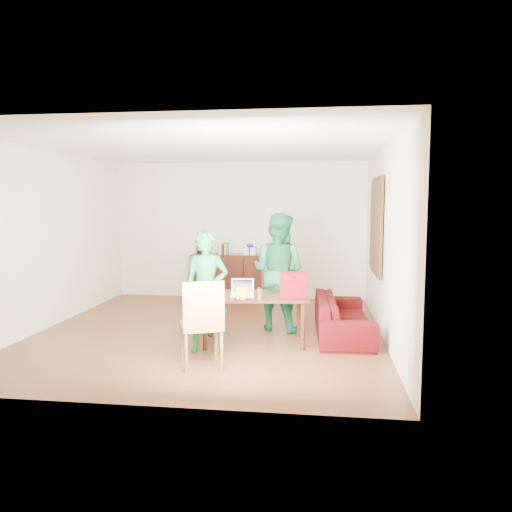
# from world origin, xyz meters

# --- Properties ---
(room) EXTENTS (5.20, 5.70, 2.90)m
(room) POSITION_xyz_m (0.01, 0.13, 1.31)
(room) COLOR #431F10
(room) RESTS_ON ground
(table) EXTENTS (1.51, 0.97, 0.67)m
(table) POSITION_xyz_m (0.74, -0.52, 0.59)
(table) COLOR black
(table) RESTS_ON ground
(chair) EXTENTS (0.60, 0.59, 1.03)m
(chair) POSITION_xyz_m (0.26, -1.57, 0.30)
(chair) COLOR brown
(chair) RESTS_ON ground
(person_near) EXTENTS (0.59, 0.42, 1.55)m
(person_near) POSITION_xyz_m (0.18, -0.98, 0.78)
(person_near) COLOR #15622E
(person_near) RESTS_ON ground
(person_far) EXTENTS (1.04, 0.95, 1.75)m
(person_far) POSITION_xyz_m (0.99, 0.29, 0.87)
(person_far) COLOR #166434
(person_far) RESTS_ON ground
(laptop) EXTENTS (0.33, 0.25, 0.21)m
(laptop) POSITION_xyz_m (0.59, -0.61, 0.71)
(laptop) COLOR white
(laptop) RESTS_ON table
(bananas) EXTENTS (0.20, 0.17, 0.07)m
(bananas) POSITION_xyz_m (0.63, -0.92, 0.70)
(bananas) COLOR yellow
(bananas) RESTS_ON table
(bottle) EXTENTS (0.07, 0.07, 0.16)m
(bottle) POSITION_xyz_m (0.85, -0.86, 0.75)
(bottle) COLOR #5F3315
(bottle) RESTS_ON table
(red_bag) EXTENTS (0.36, 0.22, 0.26)m
(red_bag) POSITION_xyz_m (1.27, -0.58, 0.80)
(red_bag) COLOR #6C070B
(red_bag) RESTS_ON table
(sofa) EXTENTS (0.83, 1.94, 0.56)m
(sofa) POSITION_xyz_m (1.95, 0.07, 0.28)
(sofa) COLOR #3A0710
(sofa) RESTS_ON ground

